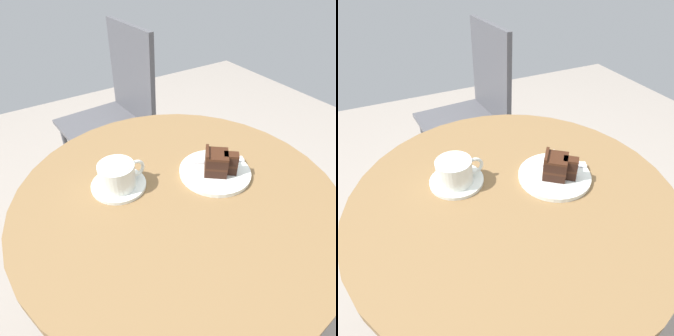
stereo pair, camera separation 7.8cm
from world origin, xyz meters
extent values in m
cube|color=gray|center=(0.00, 0.00, -0.01)|extent=(4.40, 4.40, 0.01)
cylinder|color=brown|center=(0.00, 0.00, 0.67)|extent=(0.83, 0.83, 0.03)
cylinder|color=silver|center=(0.00, 0.00, 0.33)|extent=(0.07, 0.07, 0.63)
cylinder|color=silver|center=(0.00, 0.00, 0.01)|extent=(0.37, 0.37, 0.02)
cylinder|color=silver|center=(-0.12, 0.10, 0.69)|extent=(0.14, 0.14, 0.01)
cylinder|color=silver|center=(-0.12, 0.09, 0.72)|extent=(0.09, 0.09, 0.07)
cylinder|color=beige|center=(-0.12, 0.09, 0.76)|extent=(0.08, 0.08, 0.00)
torus|color=silver|center=(-0.07, 0.09, 0.72)|extent=(0.05, 0.01, 0.05)
cube|color=silver|center=(-0.13, 0.13, 0.69)|extent=(0.08, 0.04, 0.00)
ellipsoid|color=silver|center=(-0.09, 0.15, 0.69)|extent=(0.02, 0.02, 0.00)
cylinder|color=silver|center=(0.13, 0.01, 0.69)|extent=(0.19, 0.19, 0.01)
cube|color=black|center=(0.12, 0.00, 0.71)|extent=(0.08, 0.08, 0.02)
cube|color=black|center=(0.15, -0.02, 0.71)|extent=(0.05, 0.04, 0.02)
cube|color=#381C0F|center=(0.12, 0.00, 0.72)|extent=(0.08, 0.08, 0.01)
cube|color=#381C0F|center=(0.15, -0.02, 0.72)|extent=(0.05, 0.04, 0.01)
cube|color=black|center=(0.12, 0.00, 0.74)|extent=(0.08, 0.08, 0.02)
cube|color=black|center=(0.15, -0.02, 0.74)|extent=(0.05, 0.04, 0.02)
cube|color=#381C0F|center=(0.12, 0.00, 0.75)|extent=(0.08, 0.08, 0.01)
cube|color=#381C0F|center=(0.15, -0.02, 0.75)|extent=(0.05, 0.04, 0.01)
cube|color=#381C0F|center=(0.10, 0.02, 0.73)|extent=(0.04, 0.05, 0.07)
cube|color=silver|center=(0.14, 0.04, 0.70)|extent=(0.11, 0.05, 0.00)
cube|color=silver|center=(0.21, 0.01, 0.70)|extent=(0.04, 0.04, 0.00)
cube|color=silver|center=(0.15, 0.03, 0.68)|extent=(0.15, 0.15, 0.00)
cube|color=silver|center=(0.16, 0.04, 0.69)|extent=(0.15, 0.15, 0.00)
cylinder|color=#4C4C51|center=(-0.07, 0.93, 0.23)|extent=(0.02, 0.02, 0.45)
cylinder|color=#4C4C51|center=(-0.05, 0.61, 0.23)|extent=(0.02, 0.02, 0.45)
cylinder|color=#4C4C51|center=(0.25, 0.95, 0.23)|extent=(0.02, 0.02, 0.45)
cylinder|color=#4C4C51|center=(0.27, 0.63, 0.23)|extent=(0.02, 0.02, 0.45)
cube|color=#4C4C51|center=(0.10, 0.78, 0.46)|extent=(0.40, 0.40, 0.02)
cube|color=#4C4C51|center=(0.27, 0.79, 0.69)|extent=(0.05, 0.36, 0.43)
camera|label=1|loc=(-0.33, -0.46, 1.21)|focal=32.00mm
camera|label=2|loc=(-0.26, -0.50, 1.21)|focal=32.00mm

